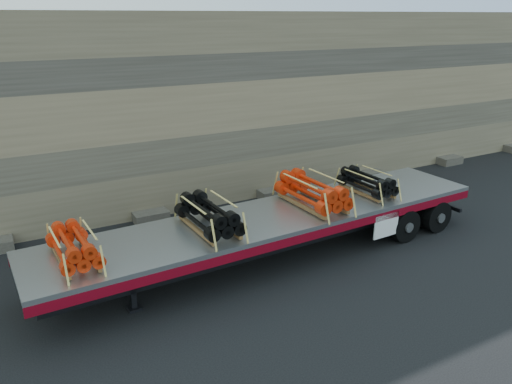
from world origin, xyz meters
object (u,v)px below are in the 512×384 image
bundle_rear (367,183)px  bundle_midfront (209,216)px  trailer (274,236)px  bundle_front (74,247)px  bundle_midrear (312,192)px

bundle_rear → bundle_midfront: bearing=180.0°
trailer → bundle_midfront: bearing=180.0°
bundle_front → bundle_rear: 9.18m
trailer → bundle_front: 5.71m
bundle_front → bundle_midfront: 3.50m
bundle_front → bundle_rear: bearing=0.0°
trailer → bundle_midfront: size_ratio=6.39×
bundle_midrear → bundle_rear: 2.22m
bundle_midfront → bundle_rear: bearing=0.0°
bundle_midfront → bundle_rear: 5.68m
trailer → bundle_rear: bundle_rear is taller
bundle_front → bundle_midrear: bearing=0.0°
trailer → bundle_midrear: size_ratio=5.85×
bundle_front → bundle_rear: (9.17, 0.39, -0.00)m
trailer → bundle_front: (-5.61, -0.24, 1.04)m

